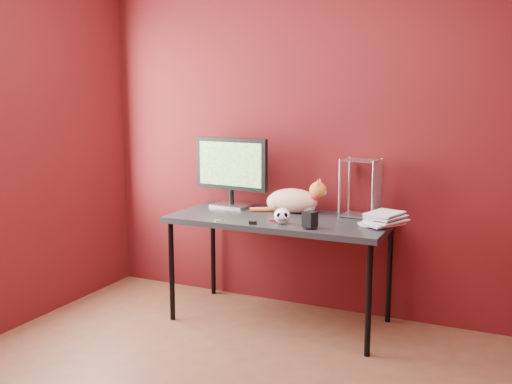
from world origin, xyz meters
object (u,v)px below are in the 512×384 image
at_px(desk, 280,224).
at_px(skull_mug, 282,216).
at_px(book_stack, 376,147).
at_px(monitor, 231,169).
at_px(speaker, 310,221).
at_px(cat, 293,200).

height_order(desk, skull_mug, skull_mug).
relative_size(desk, book_stack, 1.50).
bearing_deg(monitor, speaker, -23.54).
bearing_deg(book_stack, cat, 169.68).
height_order(cat, skull_mug, cat).
xyz_separation_m(monitor, cat, (0.49, 0.01, -0.20)).
bearing_deg(skull_mug, cat, 77.70).
relative_size(desk, speaker, 13.81).
bearing_deg(book_stack, monitor, 174.58).
bearing_deg(book_stack, speaker, -135.36).
relative_size(monitor, skull_mug, 5.23).
bearing_deg(speaker, cat, 144.49).
height_order(speaker, book_stack, book_stack).
xyz_separation_m(monitor, skull_mug, (0.56, -0.37, -0.24)).
bearing_deg(speaker, desk, 162.10).
height_order(skull_mug, book_stack, book_stack).
xyz_separation_m(desk, skull_mug, (0.09, -0.20, 0.10)).
relative_size(cat, book_stack, 0.54).
bearing_deg(monitor, book_stack, 0.09).
relative_size(desk, cat, 2.79).
xyz_separation_m(monitor, speaker, (0.77, -0.43, -0.24)).
bearing_deg(skull_mug, desk, 92.52).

